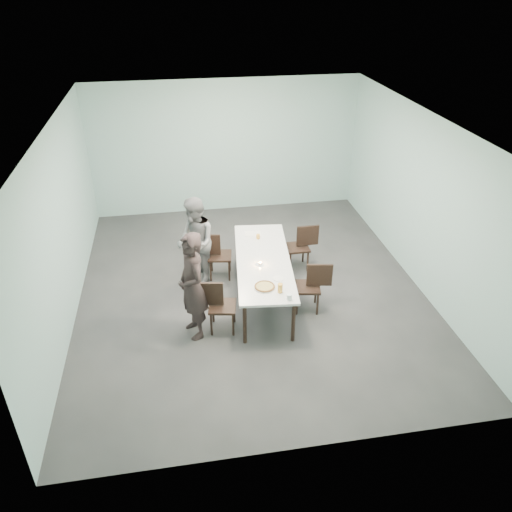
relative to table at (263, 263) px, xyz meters
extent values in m
plane|color=#333335|center=(-0.17, 0.28, -0.69)|extent=(7.00, 7.00, 0.00)
cube|color=#9AC2C0|center=(-0.17, 3.78, 0.81)|extent=(6.00, 0.02, 3.00)
cube|color=#9AC2C0|center=(-0.17, -3.22, 0.81)|extent=(6.00, 0.02, 3.00)
cube|color=#9AC2C0|center=(-3.17, 0.28, 0.81)|extent=(0.02, 7.00, 3.00)
cube|color=#9AC2C0|center=(2.83, 0.28, 0.81)|extent=(0.02, 7.00, 3.00)
cube|color=white|center=(-0.17, 0.28, 2.31)|extent=(6.00, 7.00, 0.02)
cube|color=white|center=(0.00, 0.00, 0.04)|extent=(1.17, 2.68, 0.04)
cylinder|color=black|center=(-0.50, -1.17, -0.34)|extent=(0.06, 0.06, 0.71)
cylinder|color=black|center=(-0.24, 1.25, -0.34)|extent=(0.06, 0.06, 0.71)
cylinder|color=black|center=(0.24, -1.25, -0.34)|extent=(0.06, 0.06, 0.71)
cylinder|color=black|center=(0.50, 1.17, -0.34)|extent=(0.06, 0.06, 0.71)
cube|color=black|center=(-0.79, -0.77, -0.26)|extent=(0.49, 0.49, 0.04)
cube|color=black|center=(-0.98, -0.74, -0.02)|extent=(0.42, 0.11, 0.40)
cylinder|color=black|center=(-0.99, -0.91, -0.49)|extent=(0.04, 0.04, 0.41)
cylinder|color=black|center=(-0.93, -0.58, -0.49)|extent=(0.04, 0.04, 0.41)
cylinder|color=black|center=(-0.65, -0.97, -0.49)|extent=(0.04, 0.04, 0.41)
cylinder|color=black|center=(-0.59, -0.64, -0.49)|extent=(0.04, 0.04, 0.41)
cube|color=black|center=(-0.66, 0.80, -0.26)|extent=(0.48, 0.48, 0.04)
cube|color=black|center=(-0.85, 0.82, -0.02)|extent=(0.42, 0.10, 0.40)
cylinder|color=black|center=(-0.85, 0.65, -0.49)|extent=(0.04, 0.04, 0.41)
cylinder|color=black|center=(-0.81, 0.99, -0.49)|extent=(0.04, 0.04, 0.41)
cylinder|color=black|center=(-0.52, 0.60, -0.49)|extent=(0.04, 0.04, 0.41)
cylinder|color=black|center=(-0.47, 0.94, -0.49)|extent=(0.04, 0.04, 0.41)
cube|color=black|center=(0.66, -0.47, -0.26)|extent=(0.49, 0.49, 0.04)
cube|color=black|center=(0.84, -0.51, -0.02)|extent=(0.42, 0.11, 0.40)
cylinder|color=black|center=(0.85, -0.33, -0.49)|extent=(0.04, 0.04, 0.41)
cylinder|color=black|center=(0.79, -0.67, -0.49)|extent=(0.04, 0.04, 0.41)
cylinder|color=black|center=(0.52, -0.27, -0.49)|extent=(0.04, 0.04, 0.41)
cylinder|color=black|center=(0.46, -0.61, -0.49)|extent=(0.04, 0.04, 0.41)
cube|color=black|center=(0.82, 0.86, -0.26)|extent=(0.42, 0.42, 0.04)
cube|color=black|center=(1.01, 0.86, -0.02)|extent=(0.42, 0.04, 0.40)
cylinder|color=black|center=(0.98, 1.03, -0.49)|extent=(0.04, 0.04, 0.41)
cylinder|color=black|center=(0.99, 0.69, -0.49)|extent=(0.04, 0.04, 0.41)
cylinder|color=black|center=(0.64, 1.03, -0.49)|extent=(0.04, 0.04, 0.41)
cylinder|color=black|center=(0.65, 0.69, -0.49)|extent=(0.04, 0.04, 0.41)
imported|color=black|center=(-1.23, -0.81, 0.18)|extent=(0.59, 0.74, 1.75)
imported|color=slate|center=(-1.09, 0.71, 0.12)|extent=(0.78, 0.91, 1.63)
cylinder|color=white|center=(-0.13, -0.83, 0.06)|extent=(0.34, 0.34, 0.01)
cylinder|color=#D2BC77|center=(-0.13, -0.83, 0.08)|extent=(0.30, 0.30, 0.01)
torus|color=brown|center=(-0.13, -0.83, 0.08)|extent=(0.32, 0.32, 0.03)
cylinder|color=white|center=(0.13, -0.62, 0.06)|extent=(0.18, 0.18, 0.01)
cylinder|color=gold|center=(0.08, -1.00, 0.13)|extent=(0.08, 0.08, 0.15)
cylinder|color=silver|center=(0.17, -1.20, 0.10)|extent=(0.08, 0.08, 0.09)
cylinder|color=silver|center=(-0.09, -0.15, 0.07)|extent=(0.06, 0.06, 0.03)
cylinder|color=orange|center=(-0.09, -0.15, 0.10)|extent=(0.04, 0.04, 0.01)
cylinder|color=gold|center=(0.04, 0.76, 0.10)|extent=(0.07, 0.07, 0.08)
cube|color=silver|center=(-0.02, 0.95, 0.06)|extent=(0.32, 0.25, 0.01)
camera|label=1|loc=(-1.34, -7.10, 4.35)|focal=35.00mm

